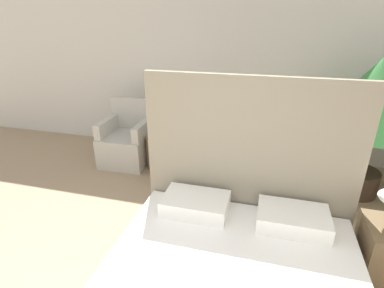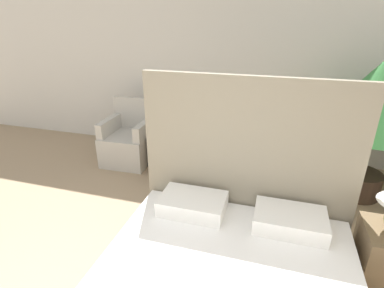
{
  "view_description": "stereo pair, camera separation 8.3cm",
  "coord_description": "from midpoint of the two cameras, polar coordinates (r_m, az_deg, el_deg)",
  "views": [
    {
      "loc": [
        0.79,
        -0.37,
        2.02
      ],
      "look_at": [
        -0.03,
        2.67,
        0.67
      ],
      "focal_mm": 28.0,
      "sensor_mm": 36.0,
      "label": 1
    },
    {
      "loc": [
        0.87,
        -0.34,
        2.02
      ],
      "look_at": [
        -0.03,
        2.67,
        0.67
      ],
      "focal_mm": 28.0,
      "sensor_mm": 36.0,
      "label": 2
    }
  ],
  "objects": [
    {
      "name": "bed",
      "position": [
        2.32,
        6.26,
        -25.52
      ],
      "size": [
        1.86,
        1.99,
        1.6
      ],
      "color": "brown",
      "rests_on": "ground_plane"
    },
    {
      "name": "armchair_near_window_left",
      "position": [
        4.52,
        -12.82,
        0.05
      ],
      "size": [
        0.68,
        0.68,
        0.91
      ],
      "rotation": [
        0.0,
        0.0,
        0.03
      ],
      "color": "#B7B2A8",
      "rests_on": "ground_plane"
    },
    {
      "name": "potted_palm",
      "position": [
        3.86,
        31.1,
        7.32
      ],
      "size": [
        1.22,
        1.22,
        1.65
      ],
      "color": "#38281E",
      "rests_on": "ground_plane"
    },
    {
      "name": "armchair_near_window_right",
      "position": [
        4.18,
        -1.01,
        -1.29
      ],
      "size": [
        0.68,
        0.69,
        0.91
      ],
      "rotation": [
        0.0,
        0.0,
        0.04
      ],
      "color": "#B7B2A8",
      "rests_on": "ground_plane"
    },
    {
      "name": "wall_back",
      "position": [
        4.56,
        4.6,
        15.91
      ],
      "size": [
        10.0,
        0.06,
        2.9
      ],
      "color": "silver",
      "rests_on": "ground_plane"
    },
    {
      "name": "side_table",
      "position": [
        4.3,
        -7.36,
        -1.61
      ],
      "size": [
        0.28,
        0.28,
        0.46
      ],
      "color": "brown",
      "rests_on": "ground_plane"
    }
  ]
}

